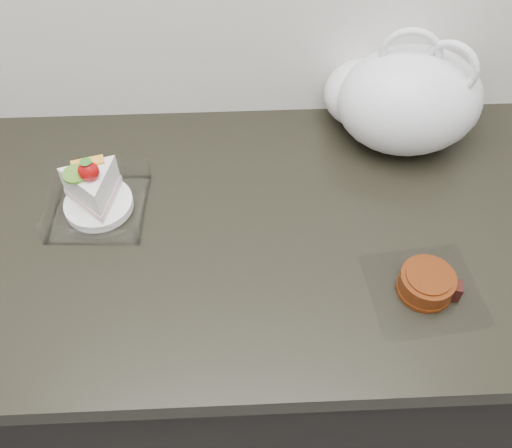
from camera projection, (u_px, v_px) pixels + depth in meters
counter at (224, 347)px, 1.34m from camera, size 2.04×0.64×0.90m
cake_tray at (96, 196)px, 0.99m from camera, size 0.17×0.17×0.13m
mooncake_wrap at (427, 285)px, 0.90m from camera, size 0.19×0.18×0.04m
plastic_bag at (400, 99)px, 1.06m from camera, size 0.34×0.30×0.25m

